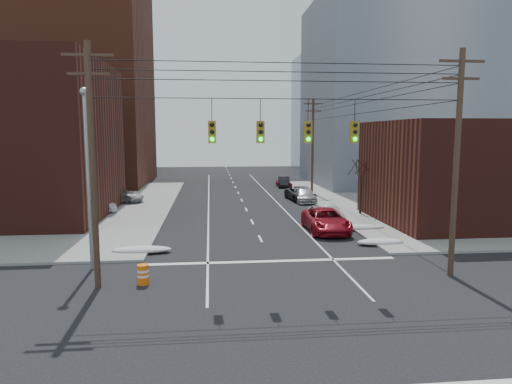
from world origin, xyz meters
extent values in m
plane|color=black|center=(0.00, 0.00, 0.00)|extent=(160.00, 160.00, 0.00)
cube|color=gray|center=(27.00, 27.00, 0.07)|extent=(40.00, 40.00, 0.15)
cube|color=brown|center=(-24.00, 48.00, 15.00)|extent=(24.00, 20.00, 30.00)
cube|color=#4C1D16|center=(-26.00, 74.00, 6.00)|extent=(22.00, 18.00, 12.00)
cube|color=gray|center=(22.00, 44.00, 12.50)|extent=(22.00, 20.00, 25.00)
cube|color=gray|center=(24.00, 70.00, 11.00)|extent=(20.00, 18.00, 22.00)
cube|color=#4C1D16|center=(18.00, 16.00, 4.00)|extent=(16.00, 12.00, 8.00)
cylinder|color=#473323|center=(-8.50, 3.00, 5.50)|extent=(0.28, 0.28, 11.00)
cube|color=#473323|center=(-8.50, 3.00, 10.40)|extent=(2.20, 0.12, 0.12)
cube|color=#473323|center=(-8.50, 3.00, 9.60)|extent=(1.80, 0.12, 0.12)
cylinder|color=#473323|center=(8.50, 3.00, 5.50)|extent=(0.28, 0.28, 11.00)
cube|color=#473323|center=(8.50, 3.00, 10.40)|extent=(2.20, 0.12, 0.12)
cube|color=#473323|center=(8.50, 3.00, 9.60)|extent=(1.80, 0.12, 0.12)
cylinder|color=#473323|center=(8.50, 34.00, 5.50)|extent=(0.28, 0.28, 11.00)
cube|color=#473323|center=(8.50, 34.00, 10.40)|extent=(2.20, 0.12, 0.12)
cube|color=#473323|center=(8.50, 34.00, 9.60)|extent=(1.80, 0.12, 0.12)
cylinder|color=black|center=(0.00, 3.00, 8.60)|extent=(17.00, 0.04, 0.04)
cylinder|color=black|center=(-3.20, 3.00, 8.10)|extent=(0.03, 0.03, 1.00)
cube|color=olive|center=(-3.20, 3.00, 7.10)|extent=(0.35, 0.30, 1.00)
sphere|color=black|center=(-3.20, 2.83, 7.42)|extent=(0.20, 0.20, 0.20)
sphere|color=black|center=(-3.20, 2.83, 7.10)|extent=(0.20, 0.20, 0.20)
sphere|color=#0CE526|center=(-3.20, 2.83, 6.78)|extent=(0.20, 0.20, 0.20)
cylinder|color=black|center=(-1.00, 3.00, 8.10)|extent=(0.03, 0.03, 1.00)
cube|color=olive|center=(-1.00, 3.00, 7.10)|extent=(0.35, 0.30, 1.00)
sphere|color=black|center=(-1.00, 2.83, 7.42)|extent=(0.20, 0.20, 0.20)
sphere|color=black|center=(-1.00, 2.83, 7.10)|extent=(0.20, 0.20, 0.20)
sphere|color=#0CE526|center=(-1.00, 2.83, 6.78)|extent=(0.20, 0.20, 0.20)
cylinder|color=black|center=(1.20, 3.00, 8.10)|extent=(0.03, 0.03, 1.00)
cube|color=olive|center=(1.20, 3.00, 7.10)|extent=(0.35, 0.30, 1.00)
sphere|color=black|center=(1.20, 2.83, 7.42)|extent=(0.20, 0.20, 0.20)
sphere|color=black|center=(1.20, 2.83, 7.10)|extent=(0.20, 0.20, 0.20)
sphere|color=#0CE526|center=(1.20, 2.83, 6.78)|extent=(0.20, 0.20, 0.20)
cylinder|color=black|center=(3.40, 3.00, 8.10)|extent=(0.03, 0.03, 1.00)
cube|color=olive|center=(3.40, 3.00, 7.10)|extent=(0.35, 0.30, 1.00)
sphere|color=black|center=(3.40, 2.83, 7.42)|extent=(0.20, 0.20, 0.20)
sphere|color=black|center=(3.40, 2.83, 7.10)|extent=(0.20, 0.20, 0.20)
sphere|color=#0CE526|center=(3.40, 2.83, 6.78)|extent=(0.20, 0.20, 0.20)
cylinder|color=gray|center=(-9.50, 6.00, 4.50)|extent=(0.18, 0.18, 9.00)
sphere|color=gray|center=(-9.50, 6.00, 9.10)|extent=(0.44, 0.44, 0.44)
cylinder|color=black|center=(9.60, 20.00, 1.75)|extent=(0.20, 0.20, 3.50)
cylinder|color=black|center=(9.98, 20.12, 4.07)|extent=(0.27, 0.82, 1.19)
cylinder|color=black|center=(9.82, 20.57, 4.16)|extent=(1.17, 0.54, 1.38)
cylinder|color=black|center=(9.17, 20.74, 4.19)|extent=(1.44, 1.00, 1.48)
cylinder|color=black|center=(9.20, 20.06, 4.07)|extent=(0.17, 0.84, 1.19)
cylinder|color=black|center=(9.15, 19.58, 4.16)|extent=(0.82, 0.99, 1.40)
cylinder|color=black|center=(9.66, 19.15, 4.19)|extent=(1.74, 0.21, 1.43)
cylinder|color=black|center=(9.93, 19.77, 4.07)|extent=(0.48, 0.73, 1.20)
ellipsoid|color=silver|center=(-7.40, 9.00, 0.21)|extent=(3.50, 1.08, 0.42)
ellipsoid|color=silver|center=(7.40, 9.50, 0.21)|extent=(3.00, 1.08, 0.42)
ellipsoid|color=silver|center=(7.40, 14.00, 0.21)|extent=(4.00, 1.08, 0.42)
imported|color=maroon|center=(4.96, 13.78, 0.82)|extent=(2.86, 5.99, 1.65)
imported|color=#A8A8AD|center=(5.41, 17.34, 0.68)|extent=(1.62, 3.99, 1.35)
imported|color=silver|center=(6.12, 17.32, 0.64)|extent=(1.86, 4.03, 1.28)
imported|color=black|center=(6.20, 29.32, 0.72)|extent=(2.85, 5.35, 1.43)
imported|color=#B3B3B8|center=(6.40, 28.05, 0.71)|extent=(2.27, 5.00, 1.42)
imported|color=maroon|center=(6.40, 41.43, 0.62)|extent=(1.94, 3.79, 1.23)
imported|color=black|center=(6.40, 41.58, 0.69)|extent=(1.99, 4.37, 1.39)
imported|color=beige|center=(-13.39, 22.39, 0.78)|extent=(3.99, 1.99, 1.25)
imported|color=silver|center=(-12.54, 28.90, 0.86)|extent=(5.58, 3.68, 1.43)
imported|color=black|center=(-17.00, 20.36, 0.82)|extent=(5.01, 3.61, 1.35)
imported|color=#A7A6AB|center=(-18.11, 24.18, 0.91)|extent=(4.83, 3.39, 1.53)
cylinder|color=orange|center=(-6.50, 3.25, 0.47)|extent=(0.59, 0.59, 0.94)
cylinder|color=white|center=(-6.50, 3.25, 0.66)|extent=(0.60, 0.60, 0.11)
cylinder|color=white|center=(-6.50, 3.25, 0.42)|extent=(0.60, 0.60, 0.11)
camera|label=1|loc=(-3.31, -17.84, 7.03)|focal=32.00mm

